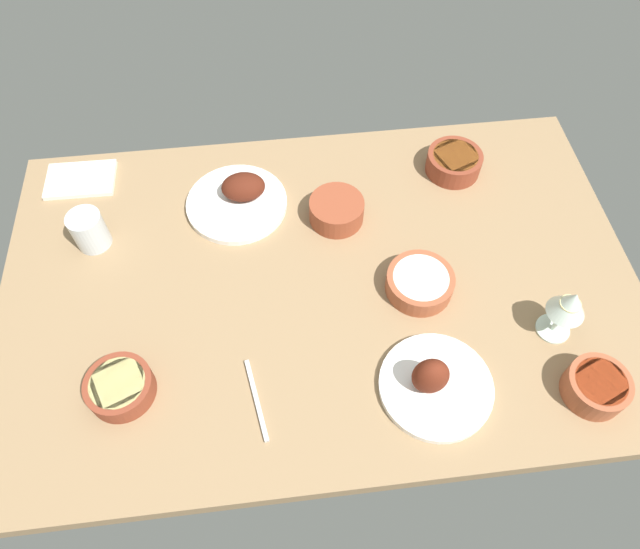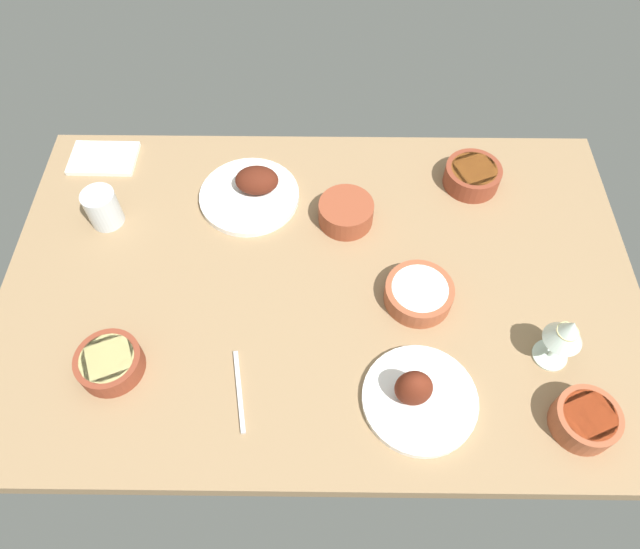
{
  "view_description": "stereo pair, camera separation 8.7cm",
  "coord_description": "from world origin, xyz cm",
  "px_view_note": "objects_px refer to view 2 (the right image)",
  "views": [
    {
      "loc": [
        -7.98,
        -68.04,
        109.98
      ],
      "look_at": [
        0.0,
        0.0,
        6.0
      ],
      "focal_mm": 32.08,
      "sensor_mm": 36.0,
      "label": 1
    },
    {
      "loc": [
        0.71,
        -68.5,
        109.98
      ],
      "look_at": [
        0.0,
        0.0,
        6.0
      ],
      "focal_mm": 32.08,
      "sensor_mm": 36.0,
      "label": 2
    }
  ],
  "objects_px": {
    "plate_far_side": "(252,191)",
    "bowl_soup": "(472,175)",
    "water_tumbler": "(103,208)",
    "fork_loose": "(239,391)",
    "bowl_potatoes": "(110,363)",
    "bowl_onions": "(346,212)",
    "wine_glass": "(567,333)",
    "plate_near_viewer": "(418,396)",
    "bowl_cream": "(419,293)",
    "folded_napkin": "(104,158)",
    "bowl_sauce": "(585,420)"
  },
  "relations": [
    {
      "from": "plate_far_side",
      "to": "bowl_soup",
      "type": "relative_size",
      "value": 1.78
    },
    {
      "from": "plate_far_side",
      "to": "bowl_potatoes",
      "type": "relative_size",
      "value": 1.85
    },
    {
      "from": "bowl_potatoes",
      "to": "bowl_cream",
      "type": "bearing_deg",
      "value": 15.0
    },
    {
      "from": "bowl_soup",
      "to": "fork_loose",
      "type": "relative_size",
      "value": 0.8
    },
    {
      "from": "bowl_sauce",
      "to": "water_tumbler",
      "type": "bearing_deg",
      "value": 154.04
    },
    {
      "from": "bowl_soup",
      "to": "water_tumbler",
      "type": "bearing_deg",
      "value": -171.77
    },
    {
      "from": "wine_glass",
      "to": "plate_far_side",
      "type": "bearing_deg",
      "value": 146.47
    },
    {
      "from": "plate_near_viewer",
      "to": "bowl_cream",
      "type": "relative_size",
      "value": 1.54
    },
    {
      "from": "bowl_onions",
      "to": "folded_napkin",
      "type": "height_order",
      "value": "bowl_onions"
    },
    {
      "from": "water_tumbler",
      "to": "fork_loose",
      "type": "xyz_separation_m",
      "value": [
        0.35,
        -0.43,
        -0.04
      ]
    },
    {
      "from": "bowl_sauce",
      "to": "bowl_soup",
      "type": "xyz_separation_m",
      "value": [
        -0.13,
        0.61,
        -0.0
      ]
    },
    {
      "from": "bowl_onions",
      "to": "bowl_sauce",
      "type": "relative_size",
      "value": 1.07
    },
    {
      "from": "plate_near_viewer",
      "to": "wine_glass",
      "type": "xyz_separation_m",
      "value": [
        0.28,
        0.1,
        0.07
      ]
    },
    {
      "from": "bowl_potatoes",
      "to": "bowl_sauce",
      "type": "height_order",
      "value": "bowl_sauce"
    },
    {
      "from": "water_tumbler",
      "to": "bowl_soup",
      "type": "bearing_deg",
      "value": 8.23
    },
    {
      "from": "bowl_onions",
      "to": "water_tumbler",
      "type": "relative_size",
      "value": 1.42
    },
    {
      "from": "water_tumbler",
      "to": "fork_loose",
      "type": "relative_size",
      "value": 0.53
    },
    {
      "from": "bowl_potatoes",
      "to": "bowl_onions",
      "type": "xyz_separation_m",
      "value": [
        0.47,
        0.38,
        0.0
      ]
    },
    {
      "from": "water_tumbler",
      "to": "folded_napkin",
      "type": "relative_size",
      "value": 0.54
    },
    {
      "from": "bowl_sauce",
      "to": "bowl_soup",
      "type": "relative_size",
      "value": 0.88
    },
    {
      "from": "bowl_sauce",
      "to": "folded_napkin",
      "type": "relative_size",
      "value": 0.72
    },
    {
      "from": "bowl_sauce",
      "to": "plate_near_viewer",
      "type": "bearing_deg",
      "value": 171.56
    },
    {
      "from": "bowl_cream",
      "to": "fork_loose",
      "type": "xyz_separation_m",
      "value": [
        -0.37,
        -0.21,
        -0.02
      ]
    },
    {
      "from": "wine_glass",
      "to": "water_tumbler",
      "type": "xyz_separation_m",
      "value": [
        -0.97,
        0.34,
        -0.05
      ]
    },
    {
      "from": "bowl_cream",
      "to": "folded_napkin",
      "type": "relative_size",
      "value": 0.87
    },
    {
      "from": "plate_far_side",
      "to": "bowl_onions",
      "type": "height_order",
      "value": "plate_far_side"
    },
    {
      "from": "bowl_potatoes",
      "to": "wine_glass",
      "type": "xyz_separation_m",
      "value": [
        0.88,
        0.04,
        0.07
      ]
    },
    {
      "from": "water_tumbler",
      "to": "plate_far_side",
      "type": "bearing_deg",
      "value": 13.06
    },
    {
      "from": "bowl_soup",
      "to": "folded_napkin",
      "type": "height_order",
      "value": "bowl_soup"
    },
    {
      "from": "bowl_cream",
      "to": "folded_napkin",
      "type": "bearing_deg",
      "value": 151.99
    },
    {
      "from": "bowl_sauce",
      "to": "wine_glass",
      "type": "bearing_deg",
      "value": 100.59
    },
    {
      "from": "bowl_cream",
      "to": "plate_near_viewer",
      "type": "bearing_deg",
      "value": -95.31
    },
    {
      "from": "bowl_potatoes",
      "to": "plate_near_viewer",
      "type": "bearing_deg",
      "value": -5.89
    },
    {
      "from": "folded_napkin",
      "to": "fork_loose",
      "type": "height_order",
      "value": "folded_napkin"
    },
    {
      "from": "bowl_sauce",
      "to": "fork_loose",
      "type": "distance_m",
      "value": 0.65
    },
    {
      "from": "bowl_cream",
      "to": "bowl_soup",
      "type": "distance_m",
      "value": 0.37
    },
    {
      "from": "wine_glass",
      "to": "folded_napkin",
      "type": "distance_m",
      "value": 1.16
    },
    {
      "from": "wine_glass",
      "to": "folded_napkin",
      "type": "bearing_deg",
      "value": 152.24
    },
    {
      "from": "plate_near_viewer",
      "to": "bowl_onions",
      "type": "xyz_separation_m",
      "value": [
        -0.13,
        0.45,
        0.01
      ]
    },
    {
      "from": "plate_near_viewer",
      "to": "wine_glass",
      "type": "relative_size",
      "value": 1.6
    },
    {
      "from": "plate_near_viewer",
      "to": "bowl_cream",
      "type": "distance_m",
      "value": 0.23
    },
    {
      "from": "plate_near_viewer",
      "to": "bowl_soup",
      "type": "relative_size",
      "value": 1.65
    },
    {
      "from": "water_tumbler",
      "to": "bowl_sauce",
      "type": "bearing_deg",
      "value": -25.96
    },
    {
      "from": "plate_far_side",
      "to": "folded_napkin",
      "type": "height_order",
      "value": "plate_far_side"
    },
    {
      "from": "plate_far_side",
      "to": "wine_glass",
      "type": "xyz_separation_m",
      "value": [
        0.63,
        -0.42,
        0.08
      ]
    },
    {
      "from": "plate_far_side",
      "to": "plate_near_viewer",
      "type": "height_order",
      "value": "plate_near_viewer"
    },
    {
      "from": "plate_near_viewer",
      "to": "water_tumbler",
      "type": "bearing_deg",
      "value": 147.54
    },
    {
      "from": "bowl_cream",
      "to": "bowl_sauce",
      "type": "xyz_separation_m",
      "value": [
        0.28,
        -0.27,
        0.01
      ]
    },
    {
      "from": "bowl_onions",
      "to": "wine_glass",
      "type": "xyz_separation_m",
      "value": [
        0.41,
        -0.35,
        0.07
      ]
    },
    {
      "from": "bowl_soup",
      "to": "plate_far_side",
      "type": "bearing_deg",
      "value": -174.86
    }
  ]
}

